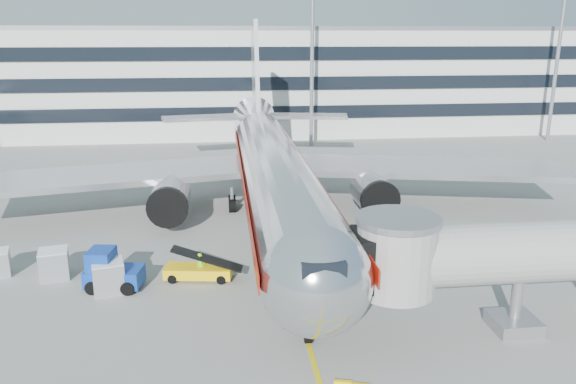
{
  "coord_description": "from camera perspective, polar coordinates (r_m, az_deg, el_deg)",
  "views": [
    {
      "loc": [
        -3.77,
        -31.98,
        14.35
      ],
      "look_at": [
        0.52,
        4.81,
        4.0
      ],
      "focal_mm": 35.0,
      "sensor_mm": 36.0,
      "label": 1
    }
  ],
  "objects": [
    {
      "name": "lead_in_line",
      "position": [
        44.52,
        -1.44,
        -3.19
      ],
      "size": [
        0.25,
        70.0,
        0.01
      ],
      "primitive_type": "cube",
      "color": "#DABD0B",
      "rests_on": "ground"
    },
    {
      "name": "light_mast_east",
      "position": [
        86.99,
        25.97,
        14.45
      ],
      "size": [
        2.4,
        1.2,
        25.45
      ],
      "color": "gray",
      "rests_on": "ground"
    },
    {
      "name": "cargo_container_front",
      "position": [
        34.37,
        -17.78,
        -8.17
      ],
      "size": [
        2.1,
        2.1,
        1.85
      ],
      "color": "#B8BABF",
      "rests_on": "ground"
    },
    {
      "name": "ramp_worker",
      "position": [
        34.78,
        -8.84,
        -7.47
      ],
      "size": [
        0.7,
        0.71,
        1.65
      ],
      "primitive_type": "imported",
      "rotation": [
        0.0,
        0.0,
        0.79
      ],
      "color": "#9EFF1A",
      "rests_on": "ground"
    },
    {
      "name": "jet_bridge",
      "position": [
        30.64,
        25.38,
        -5.96
      ],
      "size": [
        17.8,
        4.5,
        7.0
      ],
      "color": "silver",
      "rests_on": "ground"
    },
    {
      "name": "baggage_tug",
      "position": [
        34.7,
        -17.6,
        -7.71
      ],
      "size": [
        3.45,
        2.47,
        2.4
      ],
      "color": "#0D3497",
      "rests_on": "ground"
    },
    {
      "name": "light_mast_centre",
      "position": [
        74.91,
        2.48,
        16.0
      ],
      "size": [
        2.4,
        1.2,
        25.45
      ],
      "color": "gray",
      "rests_on": "ground"
    },
    {
      "name": "main_jet",
      "position": [
        45.01,
        -1.68,
        2.62
      ],
      "size": [
        50.95,
        48.7,
        16.06
      ],
      "color": "silver",
      "rests_on": "ground"
    },
    {
      "name": "belt_loader",
      "position": [
        34.88,
        -9.08,
        -7.85
      ],
      "size": [
        4.36,
        2.06,
        2.04
      ],
      "color": "yellow",
      "rests_on": "ground"
    },
    {
      "name": "cargo_container_left",
      "position": [
        37.4,
        -22.66,
        -6.74
      ],
      "size": [
        2.0,
        2.0,
        1.79
      ],
      "color": "#B8BABF",
      "rests_on": "ground"
    },
    {
      "name": "terminal",
      "position": [
        90.24,
        -4.33,
        11.4
      ],
      "size": [
        150.0,
        24.25,
        15.6
      ],
      "color": "silver",
      "rests_on": "ground"
    },
    {
      "name": "ground",
      "position": [
        35.25,
        0.07,
        -8.41
      ],
      "size": [
        180.0,
        180.0,
        0.0
      ],
      "primitive_type": "plane",
      "color": "gray",
      "rests_on": "ground"
    }
  ]
}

